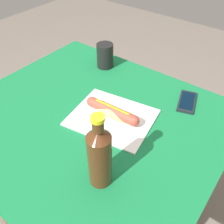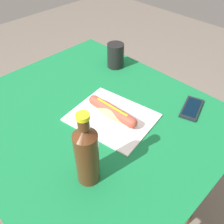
{
  "view_description": "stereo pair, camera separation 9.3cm",
  "coord_description": "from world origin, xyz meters",
  "px_view_note": "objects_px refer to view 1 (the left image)",
  "views": [
    {
      "loc": [
        0.49,
        -0.5,
        1.43
      ],
      "look_at": [
        0.07,
        0.05,
        0.81
      ],
      "focal_mm": 40.45,
      "sensor_mm": 36.0,
      "label": 1
    },
    {
      "loc": [
        0.56,
        -0.44,
        1.43
      ],
      "look_at": [
        0.07,
        0.05,
        0.81
      ],
      "focal_mm": 40.45,
      "sensor_mm": 36.0,
      "label": 2
    }
  ],
  "objects_px": {
    "soda_bottle": "(100,156)",
    "drinking_cup": "(105,56)",
    "hot_dog": "(112,111)",
    "cell_phone": "(187,102)"
  },
  "relations": [
    {
      "from": "soda_bottle",
      "to": "drinking_cup",
      "type": "bearing_deg",
      "value": 127.29
    },
    {
      "from": "hot_dog",
      "to": "soda_bottle",
      "type": "bearing_deg",
      "value": -59.81
    },
    {
      "from": "drinking_cup",
      "to": "hot_dog",
      "type": "bearing_deg",
      "value": -47.59
    },
    {
      "from": "soda_bottle",
      "to": "drinking_cup",
      "type": "height_order",
      "value": "soda_bottle"
    },
    {
      "from": "cell_phone",
      "to": "soda_bottle",
      "type": "bearing_deg",
      "value": -95.83
    },
    {
      "from": "hot_dog",
      "to": "drinking_cup",
      "type": "xyz_separation_m",
      "value": [
        -0.25,
        0.27,
        0.02
      ]
    },
    {
      "from": "drinking_cup",
      "to": "soda_bottle",
      "type": "bearing_deg",
      "value": -52.71
    },
    {
      "from": "cell_phone",
      "to": "soda_bottle",
      "type": "height_order",
      "value": "soda_bottle"
    },
    {
      "from": "cell_phone",
      "to": "drinking_cup",
      "type": "xyz_separation_m",
      "value": [
        -0.44,
        0.02,
        0.05
      ]
    },
    {
      "from": "hot_dog",
      "to": "cell_phone",
      "type": "distance_m",
      "value": 0.32
    }
  ]
}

